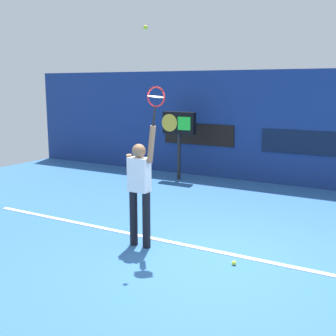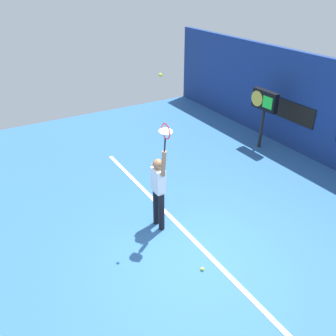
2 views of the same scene
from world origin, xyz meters
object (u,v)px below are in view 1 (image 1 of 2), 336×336
at_px(tennis_racket, 156,99).
at_px(spare_ball, 234,263).
at_px(scoreboard_clock, 179,126).
at_px(tennis_ball, 146,27).
at_px(tennis_player, 140,186).

relative_size(tennis_racket, spare_ball, 9.10).
relative_size(tennis_racket, scoreboard_clock, 0.33).
bearing_deg(scoreboard_clock, tennis_ball, -66.51).
height_order(tennis_player, tennis_racket, tennis_racket).
relative_size(tennis_player, tennis_ball, 29.28).
bearing_deg(tennis_racket, tennis_player, 179.23).
distance_m(tennis_ball, spare_ball, 3.71).
xyz_separation_m(tennis_ball, scoreboard_clock, (-2.11, 4.85, -1.96)).
xyz_separation_m(tennis_racket, scoreboard_clock, (-2.28, 4.85, -0.91)).
height_order(tennis_racket, scoreboard_clock, tennis_racket).
distance_m(tennis_player, scoreboard_clock, 5.24).
distance_m(tennis_player, spare_ball, 1.90).
relative_size(tennis_player, spare_ball, 29.28).
bearing_deg(tennis_ball, scoreboard_clock, 113.49).
height_order(scoreboard_clock, spare_ball, scoreboard_clock).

